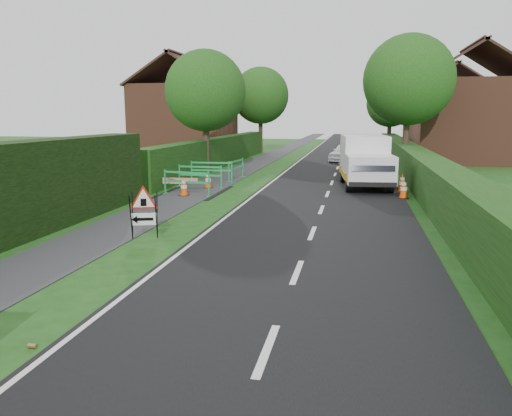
{
  "coord_description": "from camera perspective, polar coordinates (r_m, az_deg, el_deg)",
  "views": [
    {
      "loc": [
        3.6,
        -8.74,
        3.16
      ],
      "look_at": [
        1.41,
        2.18,
        1.09
      ],
      "focal_mm": 35.0,
      "sensor_mm": 36.0,
      "label": 1
    }
  ],
  "objects": [
    {
      "name": "ground",
      "position": [
        9.97,
        -10.56,
        -8.17
      ],
      "size": [
        120.0,
        120.0,
        0.0
      ],
      "primitive_type": "plane",
      "color": "#1C4714",
      "rests_on": "ground"
    },
    {
      "name": "road_surface",
      "position": [
        43.87,
        9.98,
        6.24
      ],
      "size": [
        6.0,
        90.0,
        0.02
      ],
      "primitive_type": "cube",
      "color": "black",
      "rests_on": "ground"
    },
    {
      "name": "footpath",
      "position": [
        44.35,
        2.81,
        6.43
      ],
      "size": [
        2.0,
        90.0,
        0.02
      ],
      "primitive_type": "cube",
      "color": "#2D2D30",
      "rests_on": "ground"
    },
    {
      "name": "hedge_west_far",
      "position": [
        32.08,
        -4.24,
        4.84
      ],
      "size": [
        1.0,
        24.0,
        1.8
      ],
      "primitive_type": "cube",
      "color": "#14380F",
      "rests_on": "ground"
    },
    {
      "name": "hedge_east",
      "position": [
        25.11,
        17.94,
        2.77
      ],
      "size": [
        1.2,
        50.0,
        1.5
      ],
      "primitive_type": "cube",
      "color": "#14380F",
      "rests_on": "ground"
    },
    {
      "name": "house_west",
      "position": [
        41.06,
        -8.09,
        10.05
      ],
      "size": [
        7.5,
        7.4,
        7.88
      ],
      "color": "brown",
      "rests_on": "ground"
    },
    {
      "name": "house_east_a",
      "position": [
        37.48,
        23.09,
        9.29
      ],
      "size": [
        7.5,
        7.4,
        7.88
      ],
      "color": "brown",
      "rests_on": "ground"
    },
    {
      "name": "house_east_b",
      "position": [
        51.43,
        21.09,
        9.54
      ],
      "size": [
        7.5,
        7.4,
        7.88
      ],
      "color": "brown",
      "rests_on": "ground"
    },
    {
      "name": "tree_nw",
      "position": [
        28.0,
        -5.82,
        13.17
      ],
      "size": [
        4.4,
        4.4,
        6.7
      ],
      "color": "#2D2116",
      "rests_on": "ground"
    },
    {
      "name": "tree_ne",
      "position": [
        30.93,
        17.06,
        13.81
      ],
      "size": [
        5.2,
        5.2,
        7.79
      ],
      "color": "#2D2116",
      "rests_on": "ground"
    },
    {
      "name": "tree_fw",
      "position": [
        43.55,
        0.53,
        12.72
      ],
      "size": [
        4.8,
        4.8,
        7.24
      ],
      "color": "#2D2116",
      "rests_on": "ground"
    },
    {
      "name": "tree_fe",
      "position": [
        46.83,
        15.12,
        11.47
      ],
      "size": [
        4.2,
        4.2,
        6.33
      ],
      "color": "#2D2116",
      "rests_on": "ground"
    },
    {
      "name": "triangle_sign",
      "position": [
        13.15,
        -12.87,
        -0.01
      ],
      "size": [
        1.01,
        1.01,
        1.18
      ],
      "rotation": [
        0.0,
        0.0,
        0.31
      ],
      "color": "black",
      "rests_on": "ground"
    },
    {
      "name": "works_van",
      "position": [
        22.9,
        12.39,
        5.37
      ],
      "size": [
        2.45,
        5.15,
        2.27
      ],
      "rotation": [
        0.0,
        0.0,
        0.1
      ],
      "color": "silver",
      "rests_on": "ground"
    },
    {
      "name": "traffic_cone_0",
      "position": [
        20.1,
        16.54,
        2.16
      ],
      "size": [
        0.38,
        0.38,
        0.79
      ],
      "color": "black",
      "rests_on": "ground"
    },
    {
      "name": "traffic_cone_1",
      "position": [
        21.76,
        16.35,
        2.78
      ],
      "size": [
        0.38,
        0.38,
        0.79
      ],
      "color": "black",
      "rests_on": "ground"
    },
    {
      "name": "traffic_cone_2",
      "position": [
        24.99,
        13.89,
        3.85
      ],
      "size": [
        0.38,
        0.38,
        0.79
      ],
      "color": "black",
      "rests_on": "ground"
    },
    {
      "name": "traffic_cone_3",
      "position": [
        20.07,
        -8.25,
        2.48
      ],
      "size": [
        0.38,
        0.38,
        0.79
      ],
      "color": "black",
      "rests_on": "ground"
    },
    {
      "name": "traffic_cone_4",
      "position": [
        22.08,
        -5.5,
        3.27
      ],
      "size": [
        0.38,
        0.38,
        0.79
      ],
      "color": "black",
      "rests_on": "ground"
    },
    {
      "name": "ped_barrier_0",
      "position": [
        20.16,
        -7.95,
        3.21
      ],
      "size": [
        2.09,
        0.72,
        1.0
      ],
      "rotation": [
        0.0,
        0.0,
        -0.19
      ],
      "color": "green",
      "rests_on": "ground"
    },
    {
      "name": "ped_barrier_1",
      "position": [
        22.35,
        -6.41,
        3.95
      ],
      "size": [
        2.08,
        0.49,
        1.0
      ],
      "rotation": [
        0.0,
        0.0,
        -0.07
      ],
      "color": "green",
      "rests_on": "ground"
    },
    {
      "name": "ped_barrier_2",
      "position": [
        24.28,
        -5.11,
        4.49
      ],
      "size": [
        2.07,
        0.45,
        1.0
      ],
      "rotation": [
        0.0,
        0.0,
        0.05
      ],
      "color": "green",
      "rests_on": "ground"
    },
    {
      "name": "ped_barrier_3",
      "position": [
        25.01,
        -2.28,
        4.7
      ],
      "size": [
        0.59,
        2.09,
        1.0
      ],
      "rotation": [
        0.0,
        0.0,
        1.45
      ],
      "color": "green",
      "rests_on": "ground"
    },
    {
      "name": "redwhite_plank",
      "position": [
        21.38,
        -8.63,
        1.9
      ],
      "size": [
        1.49,
        0.24,
        0.25
      ],
      "primitive_type": "cube",
      "rotation": [
        0.0,
        0.0,
        0.13
      ],
      "color": "red",
      "rests_on": "ground"
    },
    {
      "name": "litter_can",
      "position": [
        7.79,
        -24.18,
        -14.42
      ],
      "size": [
        0.12,
        0.07,
        0.07
      ],
      "primitive_type": "cylinder",
      "rotation": [
        0.0,
        1.57,
        0.0
      ],
      "color": "#BF7F4C",
      "rests_on": "ground"
    },
    {
      "name": "hatchback_car",
      "position": [
        35.32,
        10.23,
        6.28
      ],
      "size": [
        2.52,
        4.11,
        1.31
      ],
      "primitive_type": "imported",
      "rotation": [
        0.0,
        0.0,
        -0.27
      ],
      "color": "white",
      "rests_on": "ground"
    }
  ]
}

